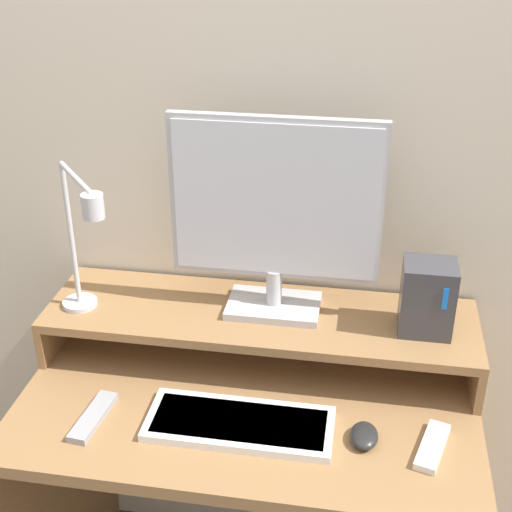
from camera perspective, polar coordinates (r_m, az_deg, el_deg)
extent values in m
cube|color=beige|center=(1.67, 1.33, 9.31)|extent=(6.00, 0.05, 2.50)
cube|color=olive|center=(1.62, -0.60, -11.51)|extent=(1.01, 0.60, 0.03)
cube|color=olive|center=(2.01, -15.16, -18.18)|extent=(0.03, 0.60, 0.74)
cube|color=olive|center=(1.84, -15.13, -4.91)|extent=(0.02, 0.28, 0.10)
cube|color=olive|center=(1.72, 17.00, -7.81)|extent=(0.02, 0.28, 0.10)
cube|color=olive|center=(1.68, 0.31, -4.84)|extent=(1.01, 0.28, 0.02)
cube|color=#BCBCC1|center=(1.68, 1.43, -4.01)|extent=(0.22, 0.14, 0.02)
cylinder|color=#BCBCC1|center=(1.65, 1.45, -2.48)|extent=(0.04, 0.04, 0.09)
cube|color=#B7B7BC|center=(1.56, 1.57, 4.54)|extent=(0.47, 0.02, 0.37)
cube|color=silver|center=(1.55, 1.51, 4.38)|extent=(0.45, 0.01, 0.35)
cylinder|color=silver|center=(1.74, -13.90, -3.67)|extent=(0.08, 0.08, 0.01)
cylinder|color=silver|center=(1.66, -14.58, 1.59)|extent=(0.01, 0.01, 0.34)
cylinder|color=silver|center=(1.51, -14.23, 6.06)|extent=(0.14, 0.16, 0.01)
cylinder|color=silver|center=(1.43, -12.92, 3.91)|extent=(0.04, 0.04, 0.05)
cube|color=#3D3D42|center=(1.61, 13.53, -3.24)|extent=(0.12, 0.10, 0.17)
cube|color=#1972F2|center=(1.55, 14.90, -3.35)|extent=(0.01, 0.00, 0.05)
cube|color=white|center=(1.53, -1.27, -13.30)|extent=(0.39, 0.16, 0.02)
cube|color=silver|center=(1.52, -1.28, -13.15)|extent=(0.36, 0.13, 0.01)
ellipsoid|color=black|center=(1.51, 8.63, -14.02)|extent=(0.06, 0.08, 0.03)
cube|color=#99999E|center=(1.58, -12.89, -12.44)|extent=(0.06, 0.16, 0.02)
cube|color=white|center=(1.52, 13.92, -14.58)|extent=(0.08, 0.15, 0.02)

